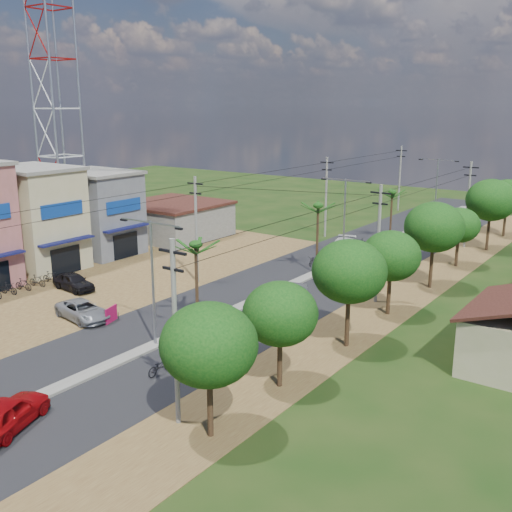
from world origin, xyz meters
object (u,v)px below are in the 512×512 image
Objects in this scene: car_red_near at (8,414)px; car_parked_dark at (74,282)px; car_white_far at (342,247)px; car_silver_mid at (290,291)px; car_parked_silver at (83,311)px; moto_rider_east at (160,366)px; roadside_sign at (111,315)px.

car_red_near reaches higher than car_parked_dark.
car_white_far reaches higher than car_parked_dark.
car_parked_silver is at bearing 43.96° from car_silver_mid.
car_parked_dark is at bearing 65.70° from car_parked_silver.
car_white_far is 30.68m from moto_rider_east.
car_parked_silver is 2.17m from roadside_sign.
car_white_far reaches higher than car_silver_mid.
moto_rider_east is (10.58, -3.13, -0.16)m from car_parked_silver.
car_parked_silver is at bearing -117.78° from car_white_far.
car_silver_mid is 0.95× the size of car_parked_dark.
car_white_far is 26.20m from car_parked_dark.
car_white_far reaches higher than roadside_sign.
car_parked_dark is 3.12× the size of roadside_sign.
roadside_sign is at bearing -106.14° from car_parked_dark.
moto_rider_east is at bearing -121.96° from car_red_near.
car_silver_mid is 0.84× the size of car_parked_silver.
moto_rider_east is at bearing 85.56° from car_silver_mid.
car_white_far is (-3.29, 14.81, 0.11)m from car_silver_mid.
car_white_far is 27.86m from car_parked_silver.
car_silver_mid and car_parked_silver have the same top height.
moto_rider_east is (16.74, -7.12, -0.21)m from car_parked_dark.
car_silver_mid is 2.97× the size of roadside_sign.
car_parked_silver is (-9.29, -12.40, -0.00)m from car_silver_mid.
car_white_far is 26.68m from roadside_sign.
roadside_sign is (-4.00, -26.38, -0.20)m from car_white_far.
car_parked_dark is at bearing 19.35° from car_silver_mid.
car_red_near reaches higher than car_parked_silver.
car_silver_mid is at bearing -85.79° from moto_rider_east.
car_parked_dark reaches higher than car_parked_silver.
car_parked_dark is (-15.15, 15.47, -0.09)m from car_red_near.
moto_rider_east is at bearing -107.97° from car_parked_dark.
car_parked_dark is 18.19m from moto_rider_east.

